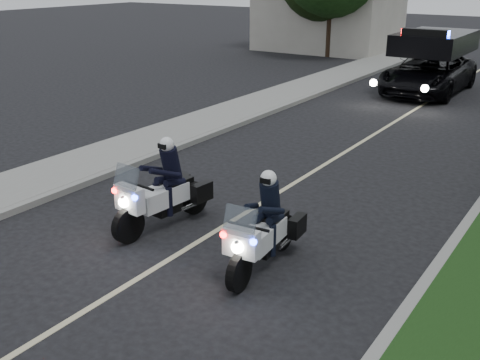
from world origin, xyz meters
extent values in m
plane|color=black|center=(0.00, 0.00, 0.00)|extent=(120.00, 120.00, 0.00)
cube|color=gray|center=(-4.10, 10.00, 0.07)|extent=(0.20, 60.00, 0.15)
cube|color=gray|center=(-5.20, 10.00, 0.08)|extent=(2.00, 60.00, 0.16)
cube|color=#BFB78C|center=(0.00, 10.00, 0.00)|extent=(0.12, 50.00, 0.01)
imported|color=black|center=(-0.57, 15.89, 0.00)|extent=(2.76, 5.93, 2.88)
imported|color=black|center=(-2.31, 25.12, 0.00)|extent=(0.58, 1.54, 0.80)
imported|color=black|center=(-2.31, 25.12, 0.00)|extent=(0.59, 0.43, 1.53)
camera|label=1|loc=(6.08, -8.18, 4.88)|focal=42.70mm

